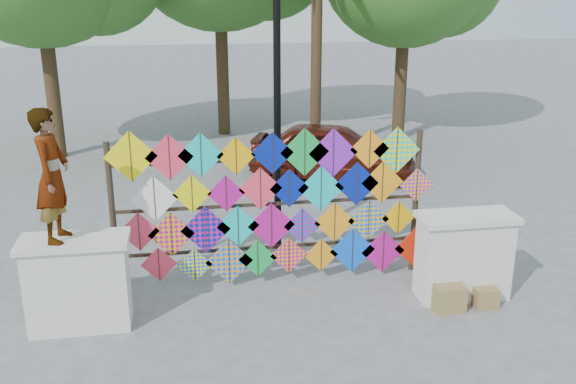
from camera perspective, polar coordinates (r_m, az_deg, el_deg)
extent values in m
plane|color=gray|center=(9.41, -0.89, -9.88)|extent=(80.00, 80.00, 0.00)
cube|color=silver|center=(9.01, -18.13, -7.95)|extent=(1.30, 0.55, 1.20)
cube|color=silver|center=(8.75, -18.54, -4.18)|extent=(1.40, 0.65, 0.08)
cube|color=silver|center=(9.71, 15.32, -5.73)|extent=(1.30, 0.55, 1.20)
cube|color=silver|center=(9.47, 15.65, -2.18)|extent=(1.40, 0.65, 0.08)
cylinder|color=#2F241A|center=(9.65, -15.30, -2.33)|extent=(0.09, 0.09, 2.30)
cylinder|color=#2F241A|center=(10.21, 11.26, -0.88)|extent=(0.09, 0.09, 2.30)
cube|color=#2F241A|center=(9.89, -1.60, -4.90)|extent=(4.60, 0.04, 0.04)
cube|color=#2F241A|center=(9.63, -1.64, -1.07)|extent=(4.60, 0.04, 0.04)
cube|color=#2F241A|center=(9.42, -1.67, 2.95)|extent=(4.60, 0.04, 0.04)
cube|color=#FFEF0A|center=(9.28, -13.82, 3.07)|extent=(0.75, 0.01, 0.75)
cube|color=#2F241A|center=(9.27, -13.82, 3.05)|extent=(0.01, 0.01, 0.74)
cube|color=#F73551|center=(9.26, -10.51, 3.05)|extent=(0.69, 0.01, 0.69)
cube|color=#2F241A|center=(9.25, -10.51, 3.03)|extent=(0.01, 0.01, 0.68)
cube|color=#0CCBC5|center=(9.26, -7.75, 3.28)|extent=(0.67, 0.01, 0.67)
cube|color=#2F241A|center=(9.25, -7.75, 3.26)|extent=(0.01, 0.01, 0.65)
cube|color=#FFB008|center=(9.29, -4.64, 3.21)|extent=(0.57, 0.01, 0.57)
cube|color=#2F241A|center=(9.28, -4.64, 3.19)|extent=(0.01, 0.01, 0.56)
cube|color=#061A98|center=(9.34, -1.40, 3.48)|extent=(0.63, 0.01, 0.63)
cube|color=#2F241A|center=(9.33, -1.39, 3.46)|extent=(0.01, 0.01, 0.62)
cube|color=green|center=(9.42, 1.49, 3.56)|extent=(0.73, 0.01, 0.73)
cube|color=#2F241A|center=(9.41, 1.51, 3.54)|extent=(0.01, 0.01, 0.72)
cube|color=purple|center=(9.52, 4.04, 3.49)|extent=(0.75, 0.01, 0.75)
cube|color=#2F241A|center=(9.51, 4.06, 3.47)|extent=(0.01, 0.01, 0.74)
cube|color=orange|center=(9.65, 7.27, 3.82)|extent=(0.61, 0.01, 0.61)
cube|color=#2F241A|center=(9.64, 7.29, 3.80)|extent=(0.01, 0.01, 0.60)
cube|color=#0CCBC5|center=(9.79, 9.64, 3.66)|extent=(0.73, 0.01, 0.73)
cube|color=#2F241A|center=(9.78, 9.66, 3.65)|extent=(0.01, 0.01, 0.72)
cube|color=white|center=(9.40, -11.78, -0.58)|extent=(0.69, 0.01, 0.69)
cube|color=#2F241A|center=(9.39, -11.79, -0.61)|extent=(0.01, 0.01, 0.67)
cube|color=#FFEF0A|center=(9.38, -8.53, -0.15)|extent=(0.57, 0.01, 0.57)
cube|color=#2F241A|center=(9.37, -8.53, -0.17)|extent=(0.01, 0.01, 0.56)
cube|color=#B81180|center=(9.40, -5.52, -0.13)|extent=(0.56, 0.01, 0.56)
cube|color=#2F241A|center=(9.39, -5.52, -0.16)|extent=(0.01, 0.01, 0.55)
cube|color=#F73551|center=(9.43, -2.46, 0.29)|extent=(0.65, 0.01, 0.65)
cube|color=#2F241A|center=(9.42, -2.45, 0.27)|extent=(0.01, 0.01, 0.64)
cube|color=#061A98|center=(9.49, 0.12, 0.33)|extent=(0.60, 0.01, 0.60)
cube|color=#2F241A|center=(9.48, 0.13, 0.31)|extent=(0.01, 0.01, 0.58)
cube|color=#0CCBC5|center=(9.59, 2.95, 0.29)|extent=(0.71, 0.01, 0.71)
cube|color=#2F241A|center=(9.58, 2.96, 0.27)|extent=(0.01, 0.01, 0.69)
cube|color=#061A98|center=(9.71, 6.14, 0.72)|extent=(0.68, 0.01, 0.68)
cube|color=#2F241A|center=(9.69, 6.16, 0.70)|extent=(0.01, 0.01, 0.67)
cube|color=orange|center=(9.82, 8.39, 0.85)|extent=(0.66, 0.01, 0.66)
cube|color=#2F241A|center=(9.81, 8.41, 0.83)|extent=(0.01, 0.01, 0.65)
cube|color=purple|center=(10.01, 11.37, 0.61)|extent=(0.54, 0.01, 0.54)
cube|color=#2F241A|center=(10.00, 11.39, 0.59)|extent=(0.01, 0.01, 0.53)
cube|color=#F73551|center=(9.55, -13.10, -3.46)|extent=(0.60, 0.01, 0.60)
cube|color=#2F241A|center=(9.53, -13.10, -3.49)|extent=(0.01, 0.01, 0.58)
cube|color=#B81180|center=(9.55, -10.32, -3.72)|extent=(0.68, 0.01, 0.68)
cube|color=#2F241A|center=(9.54, -10.32, -3.74)|extent=(0.01, 0.01, 0.67)
cube|color=#B81180|center=(9.53, -7.33, -3.37)|extent=(0.74, 0.01, 0.74)
cube|color=#2F241A|center=(9.52, -7.33, -3.40)|extent=(0.01, 0.01, 0.73)
cube|color=#0CCBC5|center=(9.55, -4.46, -3.03)|extent=(0.64, 0.01, 0.64)
cube|color=#2F241A|center=(9.54, -4.45, -3.06)|extent=(0.01, 0.01, 0.63)
cube|color=#B81180|center=(9.61, -1.48, -2.99)|extent=(0.72, 0.01, 0.72)
cube|color=#2F241A|center=(9.59, -1.47, -3.02)|extent=(0.01, 0.01, 0.70)
cube|color=#B81180|center=(9.69, 1.26, -3.00)|extent=(0.57, 0.01, 0.57)
cube|color=#2F241A|center=(9.68, 1.28, -3.03)|extent=(0.01, 0.01, 0.56)
cube|color=orange|center=(9.78, 4.16, -2.69)|extent=(0.64, 0.01, 0.64)
cube|color=#2F241A|center=(9.77, 4.18, -2.72)|extent=(0.01, 0.01, 0.63)
cube|color=#FFB008|center=(9.91, 7.17, -2.48)|extent=(0.66, 0.01, 0.66)
cube|color=#2F241A|center=(9.90, 7.19, -2.50)|extent=(0.01, 0.01, 0.65)
cube|color=#FFB008|center=(10.05, 9.78, -2.26)|extent=(0.54, 0.01, 0.54)
cube|color=#2F241A|center=(10.04, 9.80, -2.28)|extent=(0.01, 0.01, 0.53)
cube|color=#F73551|center=(9.69, -11.40, -6.31)|extent=(0.54, 0.01, 0.54)
cube|color=#2F241A|center=(9.68, -11.40, -6.34)|extent=(0.01, 0.01, 0.53)
cube|color=#0B57F8|center=(9.70, -8.29, -6.45)|extent=(0.54, 0.01, 0.54)
cube|color=#2F241A|center=(9.69, -8.29, -6.48)|extent=(0.01, 0.01, 0.53)
cube|color=#0B57F8|center=(9.71, -5.25, -6.16)|extent=(0.72, 0.01, 0.72)
cube|color=#2F241A|center=(9.70, -5.24, -6.19)|extent=(0.01, 0.01, 0.71)
cube|color=green|center=(9.74, -2.71, -5.94)|extent=(0.59, 0.01, 0.59)
cube|color=#2F241A|center=(9.73, -2.70, -5.97)|extent=(0.01, 0.01, 0.58)
cube|color=#B81180|center=(9.79, 0.08, -5.63)|extent=(0.58, 0.01, 0.58)
cube|color=#2F241A|center=(9.78, 0.09, -5.66)|extent=(0.01, 0.01, 0.57)
cube|color=orange|center=(9.89, 2.96, -5.63)|extent=(0.53, 0.01, 0.53)
cube|color=#2F241A|center=(9.88, 2.97, -5.66)|extent=(0.01, 0.01, 0.52)
cube|color=#0B57F8|center=(9.99, 5.74, -5.19)|extent=(0.72, 0.01, 0.72)
cube|color=#2F241A|center=(9.98, 5.76, -5.21)|extent=(0.01, 0.01, 0.71)
cube|color=#B81180|center=(10.14, 8.44, -5.25)|extent=(0.70, 0.01, 0.70)
cube|color=#2F241A|center=(10.13, 8.46, -5.28)|extent=(0.01, 0.01, 0.68)
cube|color=red|center=(10.30, 11.32, -4.85)|extent=(0.71, 0.01, 0.71)
cube|color=#2F241A|center=(10.29, 11.34, -4.87)|extent=(0.01, 0.01, 0.70)
cylinder|color=#4A3820|center=(17.70, -20.26, 9.01)|extent=(0.36, 0.36, 3.85)
cylinder|color=#4A3820|center=(19.39, -5.85, 11.16)|extent=(0.36, 0.36, 4.12)
cylinder|color=#4A3820|center=(18.95, 9.99, 9.98)|extent=(0.36, 0.36, 3.58)
cylinder|color=#4A3820|center=(16.65, 2.54, 12.45)|extent=(0.28, 0.28, 5.50)
imported|color=#99999E|center=(8.49, -20.24, 1.38)|extent=(0.50, 0.68, 1.71)
imported|color=#50170D|center=(15.05, 4.02, 3.68)|extent=(4.14, 2.77, 1.31)
cylinder|color=black|center=(10.58, -0.95, 5.50)|extent=(0.12, 0.12, 4.20)
cube|color=olive|center=(9.46, 14.01, -9.02)|extent=(0.43, 0.38, 0.38)
cube|color=olive|center=(9.72, 17.04, -8.84)|extent=(0.34, 0.31, 0.29)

